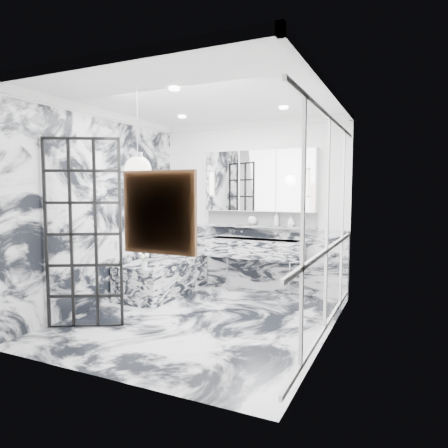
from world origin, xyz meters
The scene contains 25 objects.
floor centered at (0.00, 0.00, 0.00)m, with size 3.60×3.60×0.00m, color silver.
ceiling centered at (0.00, 0.00, 2.80)m, with size 3.60×3.60×0.00m, color white.
wall_back centered at (0.00, 1.80, 1.40)m, with size 3.60×3.60×0.00m, color white.
wall_front centered at (0.00, -1.80, 1.40)m, with size 3.60×3.60×0.00m, color white.
wall_left centered at (-1.60, 0.00, 1.40)m, with size 3.60×3.60×0.00m, color white.
wall_right centered at (1.60, 0.00, 1.40)m, with size 3.60×3.60×0.00m, color white.
marble_clad_back centered at (0.00, 1.78, 0.53)m, with size 3.18×0.05×1.05m, color silver.
marble_clad_left centered at (-1.59, 0.00, 1.34)m, with size 0.02×3.56×2.68m, color silver.
panel_molding centered at (1.58, 0.00, 1.30)m, with size 0.03×3.40×2.30m, color white.
soap_bottle_a centered at (0.46, 1.71, 1.20)m, with size 0.09×0.09×0.23m, color #8C5919.
soap_bottle_b centered at (0.70, 1.71, 1.18)m, with size 0.08×0.08×0.17m, color #4C4C51.
soap_bottle_c centered at (0.71, 1.71, 1.16)m, with size 0.12×0.12×0.15m, color silver.
face_pot centered at (0.05, 1.71, 1.17)m, with size 0.16×0.16×0.16m, color white.
amber_bottle centered at (0.45, 1.71, 1.14)m, with size 0.04×0.04×0.10m, color #8C5919.
flower_vase centered at (-0.96, 0.10, 0.61)m, with size 0.08×0.08×0.12m, color silver.
crittall_door centered at (-1.15, -0.84, 1.14)m, with size 0.88×0.04×2.28m, color black, non-canonical shape.
artwork centered at (0.57, -1.76, 1.49)m, with size 0.58×0.06×0.58m, color #D74A16.
pendant_light centered at (-0.09, -1.16, 1.88)m, with size 0.26×0.26×0.26m, color white.
trough_sink centered at (0.15, 1.55, 0.73)m, with size 1.60×0.45×0.30m, color silver.
ledge centered at (0.15, 1.72, 1.07)m, with size 1.90×0.14×0.04m, color silver.
subway_tile centered at (0.15, 1.78, 1.21)m, with size 1.90×0.03×0.23m, color white.
mirror_cabinet centered at (0.15, 1.73, 1.82)m, with size 1.90×0.16×1.00m, color white.
sconce_left centered at (-0.67, 1.63, 1.78)m, with size 0.07×0.07×0.40m, color white.
sconce_right centered at (0.97, 1.63, 1.78)m, with size 0.07×0.07×0.40m, color white.
bathtub centered at (-1.18, 0.90, 0.28)m, with size 0.75×1.65×0.55m, color silver.
Camera 1 is at (2.40, -4.45, 1.67)m, focal length 32.00 mm.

